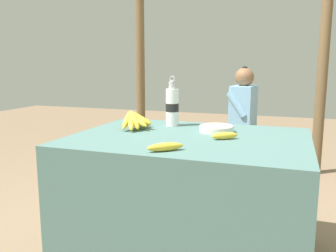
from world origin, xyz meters
TOP-DOWN VIEW (x-y plane):
  - market_counter at (0.00, 0.00)m, footprint 1.28×0.96m
  - banana_bunch_ripe at (-0.37, 0.10)m, footprint 0.17×0.30m
  - serving_bowl at (0.12, 0.17)m, footprint 0.20×0.20m
  - water_bottle at (-0.20, 0.29)m, footprint 0.08×0.08m
  - loose_banana_front at (-0.01, -0.37)m, footprint 0.16×0.14m
  - loose_banana_side at (0.20, -0.02)m, footprint 0.14×0.12m
  - wooden_bench at (-0.18, 1.58)m, footprint 1.43×0.32m
  - seated_vendor at (0.04, 1.55)m, footprint 0.42×0.40m
  - banana_bunch_green at (-0.55, 1.58)m, footprint 0.15×0.22m
  - support_post_near at (-1.16, 1.97)m, footprint 0.10×0.10m
  - support_post_far at (0.79, 1.97)m, footprint 0.10×0.10m

SIDE VIEW (x-z plane):
  - wooden_bench at x=-0.18m, z-range 0.14..0.57m
  - market_counter at x=0.00m, z-range 0.00..0.71m
  - banana_bunch_green at x=-0.55m, z-range 0.43..0.54m
  - seated_vendor at x=0.04m, z-range 0.08..1.16m
  - loose_banana_front at x=-0.01m, z-range 0.71..0.75m
  - loose_banana_side at x=0.20m, z-range 0.71..0.75m
  - serving_bowl at x=0.12m, z-range 0.71..0.75m
  - banana_bunch_ripe at x=-0.37m, z-range 0.71..0.83m
  - water_bottle at x=-0.20m, z-range 0.68..1.00m
  - support_post_near at x=-1.16m, z-range 0.00..2.62m
  - support_post_far at x=0.79m, z-range 0.00..2.62m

